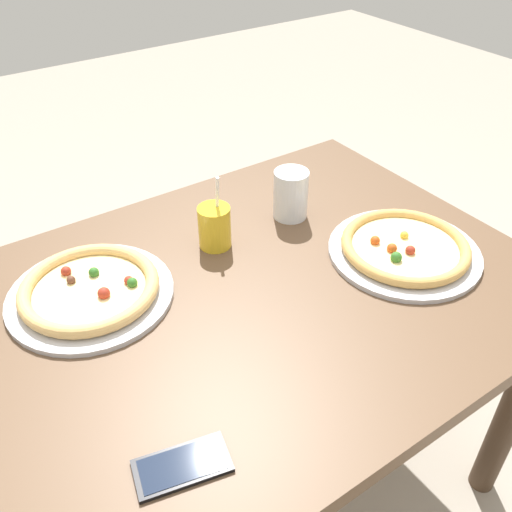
{
  "coord_description": "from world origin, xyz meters",
  "views": [
    {
      "loc": [
        -0.52,
        -0.77,
        1.54
      ],
      "look_at": [
        0.04,
        0.06,
        0.78
      ],
      "focal_mm": 39.11,
      "sensor_mm": 36.0,
      "label": 1
    }
  ],
  "objects_px": {
    "drink_cup_colored": "(215,227)",
    "water_cup_clear": "(291,194)",
    "pizza_near": "(405,248)",
    "pizza_far": "(90,290)",
    "cell_phone": "(182,466)"
  },
  "relations": [
    {
      "from": "pizza_near",
      "to": "pizza_far",
      "type": "xyz_separation_m",
      "value": [
        -0.67,
        0.27,
        0.0
      ]
    },
    {
      "from": "pizza_near",
      "to": "pizza_far",
      "type": "relative_size",
      "value": 1.01
    },
    {
      "from": "cell_phone",
      "to": "pizza_far",
      "type": "bearing_deg",
      "value": 86.13
    },
    {
      "from": "cell_phone",
      "to": "water_cup_clear",
      "type": "bearing_deg",
      "value": 39.91
    },
    {
      "from": "drink_cup_colored",
      "to": "cell_phone",
      "type": "relative_size",
      "value": 1.13
    },
    {
      "from": "water_cup_clear",
      "to": "cell_phone",
      "type": "xyz_separation_m",
      "value": [
        -0.58,
        -0.48,
        -0.06
      ]
    },
    {
      "from": "water_cup_clear",
      "to": "pizza_near",
      "type": "bearing_deg",
      "value": -67.08
    },
    {
      "from": "water_cup_clear",
      "to": "cell_phone",
      "type": "relative_size",
      "value": 0.78
    },
    {
      "from": "pizza_far",
      "to": "water_cup_clear",
      "type": "relative_size",
      "value": 2.77
    },
    {
      "from": "pizza_far",
      "to": "drink_cup_colored",
      "type": "height_order",
      "value": "drink_cup_colored"
    },
    {
      "from": "drink_cup_colored",
      "to": "water_cup_clear",
      "type": "height_order",
      "value": "drink_cup_colored"
    },
    {
      "from": "pizza_far",
      "to": "drink_cup_colored",
      "type": "xyz_separation_m",
      "value": [
        0.32,
        0.01,
        0.03
      ]
    },
    {
      "from": "drink_cup_colored",
      "to": "water_cup_clear",
      "type": "xyz_separation_m",
      "value": [
        0.23,
        0.0,
        0.01
      ]
    },
    {
      "from": "pizza_far",
      "to": "drink_cup_colored",
      "type": "bearing_deg",
      "value": 2.26
    },
    {
      "from": "water_cup_clear",
      "to": "pizza_far",
      "type": "bearing_deg",
      "value": -178.46
    }
  ]
}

